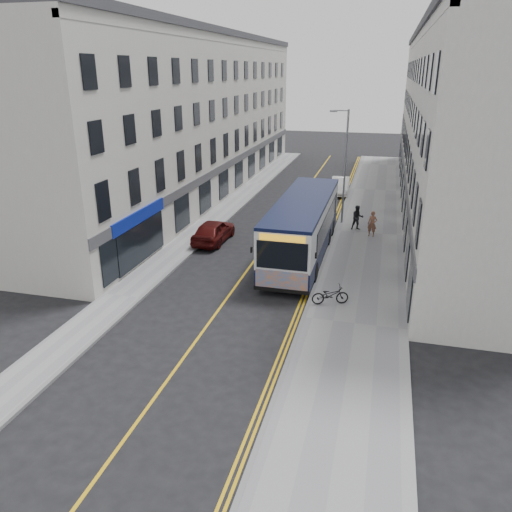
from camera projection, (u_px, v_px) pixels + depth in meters
The scene contains 17 objects.
ground at pixel (227, 298), 24.39m from camera, with size 140.00×140.00×0.00m, color black.
pavement_east at pixel (368, 234), 33.77m from camera, with size 4.50×64.00×0.12m, color gray.
pavement_west at pixel (211, 222), 36.42m from camera, with size 2.00×64.00×0.12m, color gray.
kerb_east at pixel (335, 231), 34.30m from camera, with size 0.18×64.00×0.13m, color slate.
kerb_west at pixel (224, 222), 36.18m from camera, with size 0.18×64.00×0.13m, color slate.
road_centre_line at pixel (278, 227), 35.26m from camera, with size 0.12×64.00×0.01m, color gold.
road_dbl_yellow_inner at pixel (329, 231), 34.43m from camera, with size 0.10×64.00×0.01m, color gold.
road_dbl_yellow_outer at pixel (331, 231), 34.38m from camera, with size 0.10×64.00×0.01m, color gold.
terrace_east at pixel (450, 124), 38.42m from camera, with size 6.00×46.00×13.00m, color silver.
terrace_west at pixel (200, 118), 43.23m from camera, with size 6.00×46.00×13.00m, color beige.
streetlamp at pixel (344, 163), 34.55m from camera, with size 1.32×0.18×8.00m.
city_bus at pixel (303, 226), 29.15m from camera, with size 2.82×12.12×3.52m.
bicycle at pixel (330, 295), 23.40m from camera, with size 0.61×1.75×0.92m, color black.
pedestrian_near at pixel (372, 224), 32.79m from camera, with size 0.62×0.40×1.69m, color brown.
pedestrian_far at pixel (358, 218), 34.12m from camera, with size 0.83×0.64×1.70m, color black.
car_white at pixel (340, 186), 44.51m from camera, with size 1.51×4.34×1.43m, color white.
car_maroon at pixel (214, 231), 32.09m from camera, with size 1.76×4.37×1.49m, color #450C0B.
Camera 1 is at (6.93, -21.03, 10.55)m, focal length 35.00 mm.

